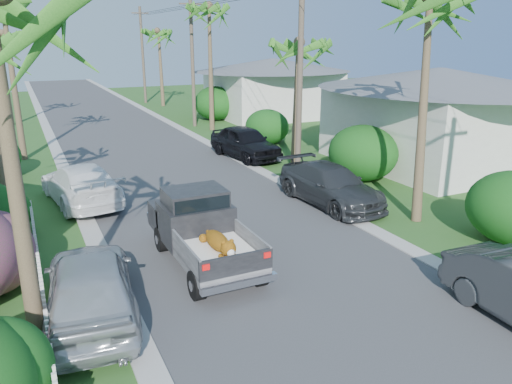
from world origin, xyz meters
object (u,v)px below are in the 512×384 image
parked_car_lf (81,184)px  palm_r_d (159,31)px  parked_car_rf (245,142)px  utility_pole_d (143,55)px  palm_l_c (2,1)px  palm_r_c (209,7)px  palm_r_b (298,43)px  house_right_near (436,120)px  pickup_truck (199,226)px  utility_pole_c (192,61)px  parked_car_rm (330,186)px  house_right_far (272,90)px  parked_car_ln (90,286)px  utility_pole_b (300,75)px

parked_car_lf → palm_r_d: (10.64, 27.08, 5.96)m
parked_car_rf → palm_r_d: (1.73, 22.82, 5.89)m
parked_car_lf → utility_pole_d: utility_pole_d is taller
palm_l_c → palm_r_c: (12.20, 4.00, 0.20)m
palm_r_b → house_right_near: palm_r_b is taller
parked_car_rf → palm_r_b: size_ratio=0.69×
palm_l_c → pickup_truck: bearing=-74.8°
house_right_near → pickup_truck: bearing=-158.1°
parked_car_lf → house_right_near: size_ratio=0.60×
palm_l_c → utility_pole_c: bearing=27.3°
parked_car_rm → palm_r_d: bearing=83.0°
palm_r_b → parked_car_rf: bearing=130.0°
pickup_truck → parked_car_rf: 12.84m
palm_l_c → utility_pole_c: palm_l_c is taller
pickup_truck → utility_pole_c: (7.29, 21.91, 3.59)m
parked_car_lf → house_right_near: (17.14, -0.92, 1.44)m
parked_car_rm → house_right_far: house_right_far is taller
house_right_far → palm_r_b: bearing=-113.1°
parked_car_rf → palm_r_b: palm_r_b is taller
parked_car_ln → utility_pole_b: (10.60, 8.92, 3.77)m
parked_car_lf → utility_pole_c: 18.35m
parked_car_lf → parked_car_ln: bearing=76.6°
parked_car_rm → palm_r_c: palm_r_c is taller
parked_car_rm → parked_car_ln: size_ratio=1.06×
pickup_truck → house_right_near: (14.69, 5.91, 1.21)m
house_right_near → utility_pole_c: (-7.40, 16.00, 2.38)m
palm_r_b → utility_pole_c: utility_pole_c is taller
palm_l_c → palm_r_b: (12.60, -7.00, -1.96)m
palm_r_b → house_right_far: size_ratio=0.80×
palm_r_c → utility_pole_d: bearing=92.0°
parked_car_ln → utility_pole_b: size_ratio=0.54×
house_right_near → utility_pole_b: utility_pole_b is taller
palm_r_b → palm_r_c: bearing=92.1°
pickup_truck → parked_car_rf: size_ratio=1.03×
parked_car_rf → palm_r_c: 11.51m
parked_car_ln → palm_r_d: 38.17m
parked_car_lf → utility_pole_b: utility_pole_b is taller
parked_car_rm → palm_r_d: size_ratio=0.64×
parked_car_rf → palm_r_b: bearing=-57.3°
utility_pole_c → palm_l_c: bearing=-152.7°
palm_r_c → palm_r_d: bearing=88.8°
palm_l_c → palm_r_d: size_ratio=1.15×
palm_l_c → house_right_near: bearing=-27.8°
house_right_near → parked_car_ln: bearing=-156.3°
parked_car_rf → parked_car_ln: (-9.77, -13.10, -0.02)m
pickup_truck → utility_pole_c: utility_pole_c is taller
parked_car_rf → palm_l_c: (-10.77, 4.82, 7.07)m
parked_car_lf → palm_r_c: bearing=-136.2°
palm_l_c → utility_pole_b: size_ratio=1.02×
parked_car_ln → palm_r_d: palm_r_d is taller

